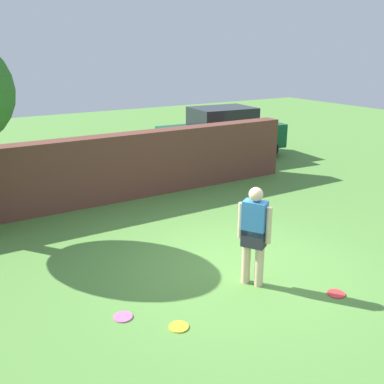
% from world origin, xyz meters
% --- Properties ---
extents(ground_plane, '(40.00, 40.00, 0.00)m').
position_xyz_m(ground_plane, '(0.00, 0.00, 0.00)').
color(ground_plane, '#568C3D').
extents(brick_wall, '(12.19, 0.50, 1.63)m').
position_xyz_m(brick_wall, '(-1.50, 4.40, 0.82)').
color(brick_wall, brown).
rests_on(brick_wall, ground).
extents(person, '(0.38, 0.47, 1.62)m').
position_xyz_m(person, '(-0.08, -0.59, 0.90)').
color(person, beige).
rests_on(person, ground).
extents(car, '(4.32, 2.18, 1.72)m').
position_xyz_m(car, '(4.37, 6.66, 0.86)').
color(car, '#0C4C2D').
rests_on(car, ground).
extents(frisbee_yellow, '(0.27, 0.27, 0.02)m').
position_xyz_m(frisbee_yellow, '(-1.66, -1.00, 0.01)').
color(frisbee_yellow, yellow).
rests_on(frisbee_yellow, ground).
extents(frisbee_red, '(0.27, 0.27, 0.02)m').
position_xyz_m(frisbee_red, '(0.83, -1.52, 0.01)').
color(frisbee_red, red).
rests_on(frisbee_red, ground).
extents(frisbee_pink, '(0.27, 0.27, 0.02)m').
position_xyz_m(frisbee_pink, '(-2.22, -0.39, 0.01)').
color(frisbee_pink, pink).
rests_on(frisbee_pink, ground).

